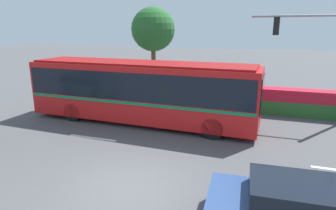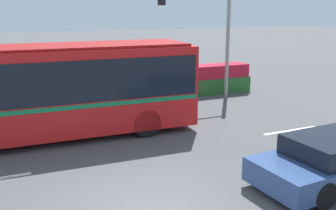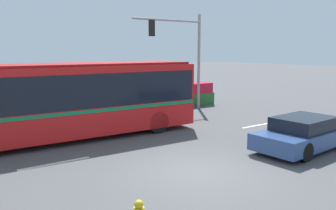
# 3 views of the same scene
# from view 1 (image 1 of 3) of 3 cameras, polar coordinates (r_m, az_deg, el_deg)

# --- Properties ---
(ground_plane) EXTENTS (140.00, 140.00, 0.00)m
(ground_plane) POSITION_cam_1_polar(r_m,az_deg,el_deg) (9.49, -8.02, -15.89)
(ground_plane) COLOR #4C4C4F
(city_bus) EXTENTS (12.20, 3.02, 3.20)m
(city_bus) POSITION_cam_1_polar(r_m,az_deg,el_deg) (15.12, -5.42, 3.28)
(city_bus) COLOR red
(city_bus) RESTS_ON ground
(sedan_foreground) EXTENTS (4.56, 2.12, 1.27)m
(sedan_foreground) POSITION_cam_1_polar(r_m,az_deg,el_deg) (8.07, 24.57, -18.09)
(sedan_foreground) COLOR navy
(sedan_foreground) RESTS_ON ground
(traffic_light_pole) EXTENTS (4.91, 0.24, 5.95)m
(traffic_light_pole) POSITION_cam_1_polar(r_m,az_deg,el_deg) (16.70, 28.52, 9.83)
(traffic_light_pole) COLOR gray
(traffic_light_pole) RESTS_ON ground
(flowering_hedge) EXTENTS (10.81, 1.13, 1.51)m
(flowering_hedge) POSITION_cam_1_polar(r_m,az_deg,el_deg) (17.99, 19.42, 0.82)
(flowering_hedge) COLOR #286028
(flowering_hedge) RESTS_ON ground
(street_tree_left) EXTENTS (3.49, 3.49, 6.56)m
(street_tree_left) POSITION_cam_1_polar(r_m,az_deg,el_deg) (23.79, -2.97, 14.68)
(street_tree_left) COLOR brown
(street_tree_left) RESTS_ON ground
(lane_stripe_mid) EXTENTS (2.40, 0.16, 0.01)m
(lane_stripe_mid) POSITION_cam_1_polar(r_m,az_deg,el_deg) (13.70, -14.72, -6.30)
(lane_stripe_mid) COLOR silver
(lane_stripe_mid) RESTS_ON ground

